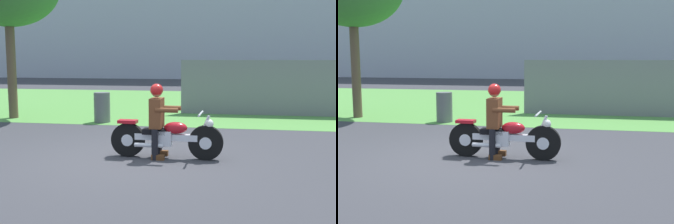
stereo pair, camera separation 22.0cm
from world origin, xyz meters
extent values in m
plane|color=#38383D|center=(0.00, 0.00, 0.00)|extent=(120.00, 120.00, 0.00)
cube|color=#549342|center=(0.00, 9.68, 0.00)|extent=(60.00, 12.00, 0.01)
cylinder|color=black|center=(1.42, 0.21, 0.32)|extent=(0.65, 0.13, 0.65)
cylinder|color=silver|center=(1.42, 0.21, 0.32)|extent=(0.23, 0.14, 0.23)
cylinder|color=black|center=(-0.07, 0.24, 0.32)|extent=(0.65, 0.13, 0.65)
cylinder|color=silver|center=(-0.07, 0.24, 0.32)|extent=(0.23, 0.14, 0.23)
cube|color=silver|center=(0.67, 0.22, 0.40)|extent=(1.19, 0.16, 0.12)
cube|color=silver|center=(0.62, 0.22, 0.38)|extent=(0.32, 0.25, 0.28)
ellipsoid|color=#B2141E|center=(0.85, 0.22, 0.58)|extent=(0.44, 0.25, 0.22)
cube|color=black|center=(0.45, 0.22, 0.50)|extent=(0.44, 0.25, 0.10)
cube|color=#B2141E|center=(-0.07, 0.24, 0.68)|extent=(0.36, 0.21, 0.06)
cylinder|color=silver|center=(1.37, 0.21, 0.57)|extent=(0.25, 0.06, 0.53)
cylinder|color=silver|center=(1.32, 0.21, 0.86)|extent=(0.05, 0.66, 0.04)
sphere|color=white|center=(1.48, 0.20, 0.68)|extent=(0.16, 0.16, 0.16)
cylinder|color=silver|center=(0.37, 0.09, 0.26)|extent=(0.55, 0.09, 0.08)
cylinder|color=black|center=(0.49, 0.40, 0.29)|extent=(0.12, 0.12, 0.57)
cube|color=#593319|center=(0.55, 0.40, 0.05)|extent=(0.24, 0.10, 0.10)
cylinder|color=black|center=(0.49, 0.04, 0.29)|extent=(0.12, 0.12, 0.57)
cube|color=#593319|center=(0.55, 0.04, 0.05)|extent=(0.24, 0.10, 0.10)
cube|color=brown|center=(0.49, 0.22, 0.85)|extent=(0.23, 0.38, 0.56)
cylinder|color=brown|center=(0.71, 0.39, 0.93)|extent=(0.42, 0.10, 0.09)
cylinder|color=brown|center=(0.71, 0.05, 0.93)|extent=(0.42, 0.10, 0.09)
sphere|color=tan|center=(0.49, 0.22, 1.25)|extent=(0.20, 0.20, 0.20)
sphere|color=#B21919|center=(0.49, 0.22, 1.28)|extent=(0.24, 0.24, 0.24)
cylinder|color=brown|center=(-4.96, 4.54, 1.48)|extent=(0.28, 0.28, 2.96)
cylinder|color=#595E5B|center=(-1.94, 4.19, 0.44)|extent=(0.47, 0.47, 0.87)
cube|color=slate|center=(3.57, 6.51, 0.90)|extent=(7.00, 0.06, 1.80)
camera|label=1|loc=(2.01, -7.29, 1.88)|focal=44.25mm
camera|label=2|loc=(2.22, -7.25, 1.88)|focal=44.25mm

